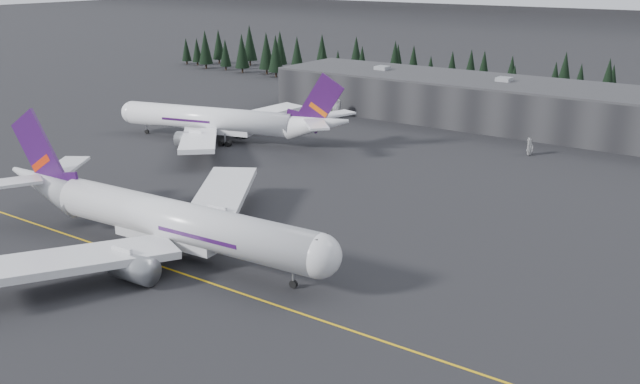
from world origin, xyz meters
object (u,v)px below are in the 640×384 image
Objects in this scene: jet_parked at (228,121)px; jet_main at (155,217)px; terminal at (536,107)px; gse_vehicle_a at (337,115)px; gse_vehicle_b at (530,152)px.

jet_main is at bearing 108.75° from jet_parked.
terminal is at bearing 77.37° from jet_main.
jet_parked is at bearing -109.42° from gse_vehicle_a.
terminal is 28.19× the size of gse_vehicle_a.
jet_parked is (-60.59, -60.60, -0.83)m from terminal.
jet_parked is 76.47m from gse_vehicle_b.
jet_main is 12.35× the size of gse_vehicle_a.
gse_vehicle_b is (8.73, -28.68, -5.57)m from terminal.
gse_vehicle_a is at bearing -160.79° from terminal.
jet_parked is at bearing -135.00° from terminal.
terminal is 124.45m from jet_main.
jet_main is 16.36× the size of gse_vehicle_b.
gse_vehicle_b is at bearing -73.06° from terminal.
jet_main reaches higher than gse_vehicle_a.
terminal is at bearing 168.00° from gse_vehicle_b.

